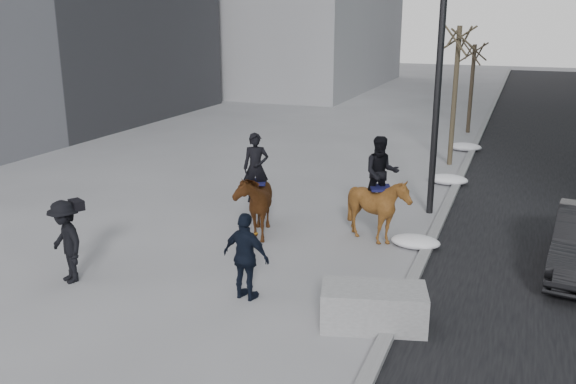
% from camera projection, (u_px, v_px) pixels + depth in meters
% --- Properties ---
extents(ground, '(120.00, 120.00, 0.00)m').
position_uv_depth(ground, '(268.00, 273.00, 13.14)').
color(ground, gray).
rests_on(ground, ground).
extents(curb, '(0.25, 90.00, 0.12)m').
position_uv_depth(curb, '(461.00, 174.00, 21.02)').
color(curb, gray).
rests_on(curb, ground).
extents(planter, '(2.02, 1.37, 0.74)m').
position_uv_depth(planter, '(373.00, 307.00, 10.82)').
color(planter, '#99999B').
rests_on(planter, ground).
extents(tree_near, '(1.20, 1.20, 5.55)m').
position_uv_depth(tree_near, '(455.00, 89.00, 21.90)').
color(tree_near, '#352B1F').
rests_on(tree_near, ground).
extents(tree_far, '(1.20, 1.20, 4.51)m').
position_uv_depth(tree_far, '(472.00, 84.00, 28.19)').
color(tree_far, '#372A20').
rests_on(tree_far, ground).
extents(mounted_left, '(1.55, 2.17, 2.56)m').
position_uv_depth(mounted_left, '(254.00, 197.00, 15.29)').
color(mounted_left, '#46260E').
rests_on(mounted_left, ground).
extents(mounted_right, '(1.82, 1.92, 2.60)m').
position_uv_depth(mounted_right, '(379.00, 201.00, 14.70)').
color(mounted_right, '#4D2B0F').
rests_on(mounted_right, ground).
extents(feeder, '(1.09, 0.94, 1.75)m').
position_uv_depth(feeder, '(246.00, 257.00, 11.74)').
color(feeder, black).
rests_on(feeder, ground).
extents(camera_crew, '(1.31, 1.11, 1.75)m').
position_uv_depth(camera_crew, '(66.00, 241.00, 12.51)').
color(camera_crew, black).
rests_on(camera_crew, ground).
extents(lamppost, '(0.25, 2.22, 9.09)m').
position_uv_depth(lamppost, '(441.00, 30.00, 15.59)').
color(lamppost, black).
rests_on(lamppost, ground).
extents(snow_piles, '(1.32, 16.45, 0.33)m').
position_uv_depth(snow_piles, '(437.00, 201.00, 17.67)').
color(snow_piles, white).
rests_on(snow_piles, ground).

